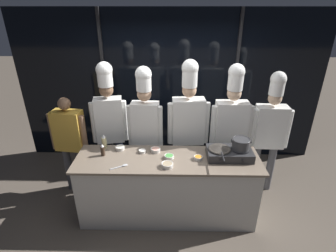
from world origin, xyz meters
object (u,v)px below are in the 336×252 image
prep_bowl_garlic (120,148)px  prep_bowl_shrimp (156,150)px  prep_bowl_carrots (198,158)px  chef_pastry (231,123)px  squeeze_bottle_soy (103,150)px  squeeze_bottle_oil (104,141)px  person_guest (70,137)px  prep_bowl_scallions (169,156)px  prep_bowl_mushrooms (167,165)px  stock_pot (241,144)px  frying_pan (220,148)px  chef_apprentice (270,127)px  portable_stove (229,153)px  serving_spoon_slotted (122,166)px  prep_bowl_rice (142,151)px  chef_head (109,117)px  chef_line (188,120)px  chef_sous (145,121)px

prep_bowl_garlic → prep_bowl_shrimp: prep_bowl_shrimp is taller
prep_bowl_carrots → chef_pastry: size_ratio=0.06×
squeeze_bottle_soy → squeeze_bottle_oil: (-0.03, 0.21, 0.01)m
person_guest → chef_pastry: (2.37, 0.06, 0.23)m
squeeze_bottle_oil → prep_bowl_scallions: bearing=-16.0°
prep_bowl_mushrooms → prep_bowl_scallions: 0.20m
stock_pot → squeeze_bottle_soy: (-1.79, 0.01, -0.12)m
stock_pot → squeeze_bottle_soy: 1.79m
prep_bowl_shrimp → chef_pastry: size_ratio=0.06×
frying_pan → chef_apprentice: bearing=34.3°
portable_stove → prep_bowl_scallions: bearing=-177.4°
portable_stove → serving_spoon_slotted: 1.38m
squeeze_bottle_oil → serving_spoon_slotted: squeeze_bottle_oil is taller
stock_pot → prep_bowl_rice: (-1.28, 0.10, -0.18)m
squeeze_bottle_soy → prep_bowl_shrimp: size_ratio=1.29×
squeeze_bottle_oil → chef_head: size_ratio=0.10×
prep_bowl_carrots → chef_pastry: (0.51, 0.59, 0.22)m
squeeze_bottle_oil → chef_line: (1.17, 0.34, 0.18)m
stock_pot → person_guest: size_ratio=0.16×
serving_spoon_slotted → chef_head: bearing=111.2°
frying_pan → prep_bowl_rice: frying_pan is taller
serving_spoon_slotted → person_guest: (-0.91, 0.72, 0.01)m
prep_bowl_mushrooms → prep_bowl_shrimp: bearing=115.0°
prep_bowl_mushrooms → frying_pan: bearing=18.9°
squeeze_bottle_soy → serving_spoon_slotted: 0.40m
chef_sous → prep_bowl_shrimp: bearing=118.4°
portable_stove → prep_bowl_shrimp: bearing=172.7°
prep_bowl_mushrooms → prep_bowl_rice: 0.48m
stock_pot → prep_bowl_mushrooms: (-0.93, -0.23, -0.17)m
prep_bowl_mushrooms → chef_sous: 0.84m
squeeze_bottle_soy → frying_pan: bearing=-0.7°
portable_stove → serving_spoon_slotted: size_ratio=2.74×
stock_pot → chef_sous: size_ratio=0.13×
chef_line → portable_stove: bearing=128.5°
chef_pastry → chef_apprentice: chef_pastry is taller
prep_bowl_mushrooms → chef_pastry: bearing=40.3°
chef_sous → prep_bowl_garlic: bearing=48.5°
prep_bowl_garlic → prep_bowl_shrimp: size_ratio=0.96×
stock_pot → chef_pastry: 0.54m
person_guest → chef_head: chef_head is taller
prep_bowl_shrimp → serving_spoon_slotted: prep_bowl_shrimp is taller
prep_bowl_shrimp → person_guest: size_ratio=0.08×
stock_pot → chef_pastry: (-0.03, 0.54, 0.04)m
squeeze_bottle_soy → person_guest: 0.77m
frying_pan → prep_bowl_mushrooms: (-0.67, -0.23, -0.11)m
serving_spoon_slotted → person_guest: person_guest is taller
prep_bowl_garlic → chef_head: size_ratio=0.06×
squeeze_bottle_oil → chef_pastry: bearing=9.9°
portable_stove → chef_sous: bearing=156.6°
frying_pan → prep_bowl_scallions: size_ratio=3.94×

